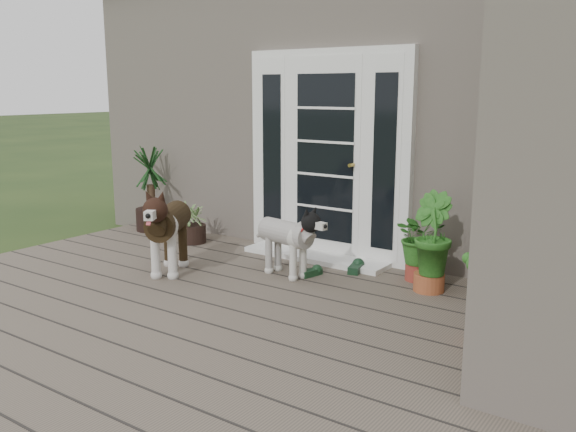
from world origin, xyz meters
The scene contains 14 objects.
deck centered at (0.00, 0.40, 0.06)m, with size 6.20×4.60×0.12m, color #6B5B4C.
house_main centered at (0.00, 4.65, 1.55)m, with size 7.40×4.00×3.10m, color #665E54.
door_unit centered at (-0.20, 2.60, 1.19)m, with size 1.90×0.14×2.15m, color white.
door_step centered at (-0.20, 2.40, 0.14)m, with size 1.60×0.40×0.05m, color white.
brindle_dog centered at (-1.09, 1.18, 0.49)m, with size 0.38×0.90×0.75m, color #352613, non-canonical shape.
white_dog centered at (-0.12, 1.74, 0.42)m, with size 0.31×0.73×0.61m, color silver, non-canonical shape.
spider_plant centered at (-1.75, 2.17, 0.40)m, with size 0.52×0.52×0.56m, color #86A364, non-canonical shape.
yucca centered at (-2.61, 2.35, 0.67)m, with size 0.76×0.76×1.10m, color black, non-canonical shape.
herb_a centered at (0.97, 2.33, 0.43)m, with size 0.48×0.48×0.62m, color #1F5418.
herb_b centered at (1.18, 2.09, 0.45)m, with size 0.44×0.44×0.66m, color #204F16.
herb_c centered at (2.08, 2.40, 0.36)m, with size 0.31×0.31×0.49m, color #1B5B1A.
sapling centered at (1.95, 1.29, 0.87)m, with size 0.44×0.44×1.51m, color #1C5418, non-canonical shape.
clog_left centered at (0.37, 2.23, 0.17)m, with size 0.14×0.30×0.09m, color black, non-canonical shape.
clog_right centered at (0.09, 1.87, 0.16)m, with size 0.12×0.26×0.08m, color #15361D, non-canonical shape.
Camera 1 is at (3.12, -2.84, 1.86)m, focal length 38.20 mm.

